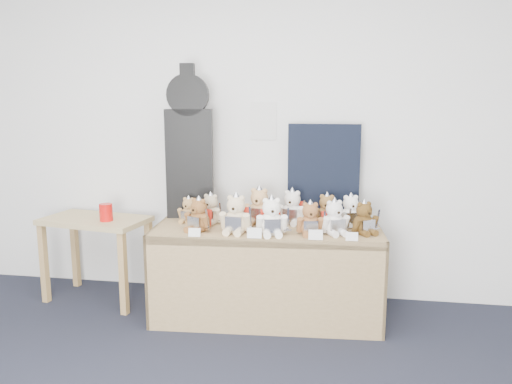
% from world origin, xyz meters
% --- Properties ---
extents(room_shell, '(6.00, 6.00, 6.00)m').
position_xyz_m(room_shell, '(0.24, 2.49, 1.44)').
color(room_shell, silver).
rests_on(room_shell, floor).
extents(display_table, '(1.69, 0.80, 0.69)m').
position_xyz_m(display_table, '(0.34, 1.95, 0.54)').
color(display_table, olive).
rests_on(display_table, floor).
extents(side_table, '(0.88, 0.59, 0.68)m').
position_xyz_m(side_table, '(-1.06, 2.11, 0.56)').
color(side_table, '#A18A56').
rests_on(side_table, floor).
extents(guitar_case, '(0.37, 0.16, 1.19)m').
position_xyz_m(guitar_case, '(-0.31, 2.24, 1.27)').
color(guitar_case, black).
rests_on(guitar_case, display_table).
extents(navy_board, '(0.55, 0.03, 0.74)m').
position_xyz_m(navy_board, '(0.73, 2.35, 1.06)').
color(navy_board, black).
rests_on(navy_board, display_table).
extents(red_cup, '(0.10, 0.10, 0.13)m').
position_xyz_m(red_cup, '(-0.92, 2.03, 0.75)').
color(red_cup, red).
rests_on(red_cup, side_table).
extents(teddy_front_far_left, '(0.21, 0.21, 0.27)m').
position_xyz_m(teddy_front_far_left, '(-0.12, 1.83, 0.79)').
color(teddy_front_far_left, brown).
rests_on(teddy_front_far_left, display_table).
extents(teddy_front_left, '(0.25, 0.21, 0.31)m').
position_xyz_m(teddy_front_left, '(0.15, 1.82, 0.81)').
color(teddy_front_left, beige).
rests_on(teddy_front_left, display_table).
extents(teddy_front_centre, '(0.25, 0.22, 0.30)m').
position_xyz_m(teddy_front_centre, '(0.40, 1.80, 0.81)').
color(teddy_front_centre, white).
rests_on(teddy_front_centre, display_table).
extents(teddy_front_right, '(0.22, 0.18, 0.26)m').
position_xyz_m(teddy_front_right, '(0.66, 1.85, 0.79)').
color(teddy_front_right, brown).
rests_on(teddy_front_right, display_table).
extents(teddy_front_far_right, '(0.23, 0.22, 0.27)m').
position_xyz_m(teddy_front_far_right, '(0.82, 1.89, 0.80)').
color(teddy_front_far_right, white).
rests_on(teddy_front_far_right, display_table).
extents(teddy_front_end, '(0.21, 0.21, 0.26)m').
position_xyz_m(teddy_front_end, '(1.03, 1.93, 0.79)').
color(teddy_front_end, brown).
rests_on(teddy_front_end, display_table).
extents(teddy_back_left, '(0.21, 0.18, 0.26)m').
position_xyz_m(teddy_back_left, '(-0.10, 2.05, 0.79)').
color(teddy_back_left, tan).
rests_on(teddy_back_left, display_table).
extents(teddy_back_centre_left, '(0.25, 0.22, 0.31)m').
position_xyz_m(teddy_back_centre_left, '(0.26, 2.10, 0.81)').
color(teddy_back_centre_left, tan).
rests_on(teddy_back_centre_left, display_table).
extents(teddy_back_centre_right, '(0.24, 0.21, 0.29)m').
position_xyz_m(teddy_back_centre_right, '(0.51, 2.15, 0.80)').
color(teddy_back_centre_right, white).
rests_on(teddy_back_centre_right, display_table).
extents(teddy_back_right, '(0.21, 0.18, 0.26)m').
position_xyz_m(teddy_back_right, '(0.76, 2.15, 0.79)').
color(teddy_back_right, brown).
rests_on(teddy_back_right, display_table).
extents(teddy_back_end, '(0.22, 0.20, 0.27)m').
position_xyz_m(teddy_back_end, '(0.94, 2.14, 0.79)').
color(teddy_back_end, white).
rests_on(teddy_back_end, display_table).
extents(teddy_back_far_left, '(0.18, 0.16, 0.22)m').
position_xyz_m(teddy_back_far_left, '(-0.27, 2.06, 0.78)').
color(teddy_back_far_left, '#A7804E').
rests_on(teddy_back_far_left, display_table).
extents(entry_card_a, '(0.08, 0.02, 0.06)m').
position_xyz_m(entry_card_a, '(-0.11, 1.66, 0.72)').
color(entry_card_a, silver).
rests_on(entry_card_a, display_table).
extents(entry_card_b, '(0.10, 0.03, 0.07)m').
position_xyz_m(entry_card_b, '(0.30, 1.69, 0.73)').
color(entry_card_b, silver).
rests_on(entry_card_b, display_table).
extents(entry_card_c, '(0.10, 0.03, 0.07)m').
position_xyz_m(entry_card_c, '(0.71, 1.72, 0.73)').
color(entry_card_c, silver).
rests_on(entry_card_c, display_table).
extents(entry_card_d, '(0.08, 0.02, 0.06)m').
position_xyz_m(entry_card_d, '(0.94, 1.73, 0.72)').
color(entry_card_d, silver).
rests_on(entry_card_d, display_table).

